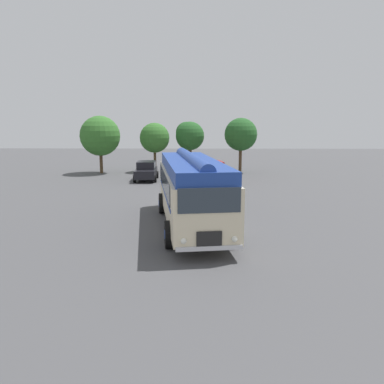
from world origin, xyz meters
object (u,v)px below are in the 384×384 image
(car_mid_left, at_px, (181,171))
(car_mid_right, at_px, (214,171))
(vintage_bus, at_px, (191,187))
(car_near_left, at_px, (146,171))

(car_mid_left, relative_size, car_mid_right, 0.96)
(car_mid_left, bearing_deg, vintage_bus, -85.14)
(vintage_bus, xyz_separation_m, car_mid_left, (-1.24, 14.58, -1.05))
(vintage_bus, relative_size, car_mid_right, 2.35)
(vintage_bus, xyz_separation_m, car_mid_right, (1.64, 15.25, -1.05))
(car_mid_left, height_order, car_mid_right, same)
(car_near_left, bearing_deg, car_mid_left, -10.95)
(car_near_left, xyz_separation_m, car_mid_left, (3.08, -0.60, 0.00))
(vintage_bus, height_order, car_mid_right, vintage_bus)
(car_near_left, distance_m, car_mid_left, 3.14)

